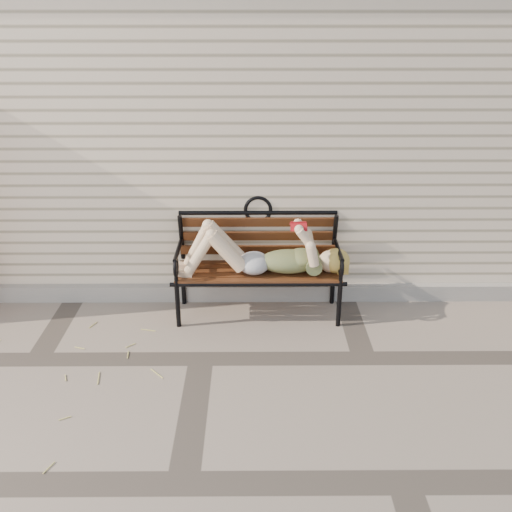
{
  "coord_description": "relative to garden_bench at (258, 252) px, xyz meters",
  "views": [
    {
      "loc": [
        0.4,
        -3.69,
        2.46
      ],
      "look_at": [
        0.43,
        0.62,
        0.59
      ],
      "focal_mm": 40.0,
      "sensor_mm": 36.0,
      "label": 1
    }
  ],
  "objects": [
    {
      "name": "reading_woman",
      "position": [
        0.01,
        -0.12,
        0.03
      ],
      "size": [
        1.44,
        0.33,
        0.45
      ],
      "color": "#093645",
      "rests_on": "ground"
    },
    {
      "name": "ground",
      "position": [
        -0.45,
        -0.79,
        -0.55
      ],
      "size": [
        80.0,
        80.0,
        0.0
      ],
      "primitive_type": "plane",
      "color": "gray",
      "rests_on": "ground"
    },
    {
      "name": "garden_bench",
      "position": [
        0.0,
        0.0,
        0.0
      ],
      "size": [
        1.52,
        0.61,
        0.99
      ],
      "color": "black",
      "rests_on": "ground"
    },
    {
      "name": "foundation_strip",
      "position": [
        -0.45,
        0.18,
        -0.48
      ],
      "size": [
        8.0,
        0.1,
        0.15
      ],
      "primitive_type": "cube",
      "color": "#A49D94",
      "rests_on": "ground"
    },
    {
      "name": "house_wall",
      "position": [
        -0.45,
        2.21,
        0.95
      ],
      "size": [
        8.0,
        4.0,
        3.0
      ],
      "primitive_type": "cube",
      "color": "beige",
      "rests_on": "ground"
    }
  ]
}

